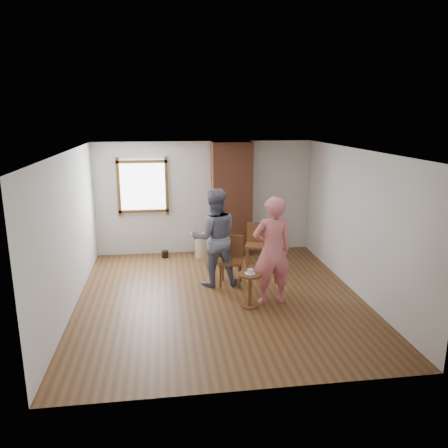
{
  "coord_description": "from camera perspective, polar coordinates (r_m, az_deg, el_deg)",
  "views": [
    {
      "loc": [
        -0.93,
        -7.21,
        3.19
      ],
      "look_at": [
        0.19,
        0.8,
        1.15
      ],
      "focal_mm": 35.0,
      "sensor_mm": 36.0,
      "label": 1
    }
  ],
  "objects": [
    {
      "name": "stoneware_crock",
      "position": [
        10.04,
        -2.7,
        -2.88
      ],
      "size": [
        0.5,
        0.5,
        0.5
      ],
      "primitive_type": "cylinder",
      "rotation": [
        0.0,
        0.0,
        -0.35
      ],
      "color": "#C1AA8C",
      "rests_on": "ground"
    },
    {
      "name": "person_pink",
      "position": [
        7.46,
        6.28,
        -3.49
      ],
      "size": [
        0.72,
        0.51,
        1.88
      ],
      "primitive_type": "imported",
      "rotation": [
        0.0,
        0.0,
        3.24
      ],
      "color": "#E57279",
      "rests_on": "ground"
    },
    {
      "name": "room_shell",
      "position": [
        7.99,
        -1.55,
        4.19
      ],
      "size": [
        5.04,
        5.52,
        2.62
      ],
      "color": "silver",
      "rests_on": "ground"
    },
    {
      "name": "ground",
      "position": [
        7.94,
        -0.56,
        -9.53
      ],
      "size": [
        5.5,
        5.5,
        0.0
      ],
      "primitive_type": "plane",
      "color": "brown",
      "rests_on": "ground"
    },
    {
      "name": "dining_chair_left",
      "position": [
        8.4,
        0.95,
        -4.37
      ],
      "size": [
        0.53,
        0.53,
        0.93
      ],
      "rotation": [
        0.0,
        0.0,
        -0.26
      ],
      "color": "brown",
      "rests_on": "ground"
    },
    {
      "name": "cake_plate",
      "position": [
        7.36,
        3.4,
        -6.44
      ],
      "size": [
        0.18,
        0.18,
        0.01
      ],
      "primitive_type": "cylinder",
      "color": "white",
      "rests_on": "side_table"
    },
    {
      "name": "brick_chimney",
      "position": [
        10.01,
        0.99,
        3.27
      ],
      "size": [
        0.9,
        0.5,
        2.6
      ],
      "primitive_type": "cube",
      "color": "brown",
      "rests_on": "ground"
    },
    {
      "name": "dining_chair_right",
      "position": [
        9.42,
        4.23,
        -2.36
      ],
      "size": [
        0.55,
        0.55,
        0.93
      ],
      "rotation": [
        0.0,
        0.0,
        -0.32
      ],
      "color": "brown",
      "rests_on": "ground"
    },
    {
      "name": "cake_slice",
      "position": [
        7.35,
        3.49,
        -6.19
      ],
      "size": [
        0.08,
        0.07,
        0.06
      ],
      "primitive_type": "cube",
      "color": "white",
      "rests_on": "cake_plate"
    },
    {
      "name": "dark_pot",
      "position": [
        10.1,
        -7.71,
        -3.92
      ],
      "size": [
        0.19,
        0.19,
        0.16
      ],
      "primitive_type": "cylinder",
      "rotation": [
        0.0,
        0.0,
        0.3
      ],
      "color": "black",
      "rests_on": "ground"
    },
    {
      "name": "side_table",
      "position": [
        7.43,
        3.38,
        -7.89
      ],
      "size": [
        0.4,
        0.4,
        0.6
      ],
      "color": "brown",
      "rests_on": "ground"
    },
    {
      "name": "man",
      "position": [
        8.22,
        -1.27,
        -1.76
      ],
      "size": [
        0.95,
        0.77,
        1.87
      ],
      "primitive_type": "imported",
      "rotation": [
        0.0,
        0.0,
        3.21
      ],
      "color": "black",
      "rests_on": "ground"
    }
  ]
}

